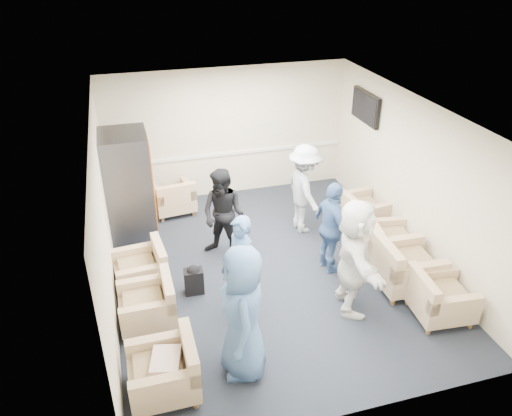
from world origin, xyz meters
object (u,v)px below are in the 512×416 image
object	(u,v)px
armchair_right_far	(358,212)
person_back_left	(223,215)
armchair_left_mid	(151,305)
vending_machine	(129,188)
armchair_right_near	(438,299)
armchair_right_midfar	(386,242)
person_mid_right	(332,228)
armchair_left_far	(144,270)
person_front_left	(243,313)
person_mid_left	(240,266)
person_back_right	(304,189)
armchair_corner	(174,199)
armchair_right_midnear	(402,268)
person_front_right	(354,257)
armchair_left_near	(168,372)

from	to	relation	value
armchair_right_far	person_back_left	world-z (taller)	person_back_left
armchair_left_mid	vending_machine	bearing A→B (deg)	-178.73
armchair_right_near	armchair_right_midfar	world-z (taller)	same
person_mid_right	armchair_left_far	bearing A→B (deg)	75.99
person_front_left	person_mid_left	bearing A→B (deg)	175.37
person_back_right	armchair_corner	bearing A→B (deg)	56.03
armchair_right_midnear	armchair_right_midfar	size ratio (longest dim) A/B	1.06
armchair_left_mid	person_front_right	world-z (taller)	person_front_right
armchair_corner	person_mid_right	size ratio (longest dim) A/B	0.54
armchair_right_midnear	person_front_right	size ratio (longest dim) A/B	0.53
armchair_right_midfar	person_back_right	xyz separation A→B (m)	(-1.02, 1.30, 0.53)
armchair_left_mid	person_back_right	xyz separation A→B (m)	(3.00, 1.85, 0.54)
armchair_left_mid	armchair_right_near	xyz separation A→B (m)	(4.00, -1.00, 0.01)
armchair_right_far	armchair_left_near	bearing A→B (deg)	120.17
person_back_right	armchair_right_far	bearing A→B (deg)	-106.16
armchair_left_mid	armchair_right_near	world-z (taller)	armchair_right_near
armchair_left_mid	person_back_right	size ratio (longest dim) A/B	0.46
armchair_right_midfar	person_mid_right	distance (m)	1.16
armchair_right_midnear	person_back_left	distance (m)	3.00
person_back_left	person_mid_right	bearing A→B (deg)	12.76
armchair_right_far	armchair_corner	distance (m)	3.61
person_front_left	person_front_right	size ratio (longest dim) A/B	1.02
armchair_left_far	person_mid_left	size ratio (longest dim) A/B	0.53
armchair_left_mid	armchair_left_far	bearing A→B (deg)	-179.15
armchair_right_midnear	person_back_right	distance (m)	2.31
armchair_right_midnear	person_back_left	xyz separation A→B (m)	(-2.48, 1.63, 0.44)
person_mid_left	person_front_right	bearing A→B (deg)	54.40
armchair_left_mid	armchair_right_midfar	xyz separation A→B (m)	(4.02, 0.56, 0.01)
armchair_left_near	person_mid_left	world-z (taller)	person_mid_left
person_back_left	person_mid_right	distance (m)	1.81
person_mid_left	person_back_left	xyz separation A→B (m)	(0.08, 1.48, 0.02)
armchair_corner	person_mid_left	size ratio (longest dim) A/B	0.55
armchair_corner	vending_machine	size ratio (longest dim) A/B	0.43
armchair_left_far	person_front_left	bearing A→B (deg)	21.81
armchair_left_mid	armchair_left_far	world-z (taller)	armchair_left_far
armchair_left_far	person_mid_left	bearing A→B (deg)	48.70
person_mid_right	armchair_right_midfar	bearing A→B (deg)	-94.91
vending_machine	person_front_right	world-z (taller)	vending_machine
armchair_left_near	armchair_corner	world-z (taller)	armchair_left_near
armchair_left_mid	person_front_left	distance (m)	1.72
armchair_left_near	armchair_right_near	bearing A→B (deg)	94.45
armchair_left_far	person_front_right	distance (m)	3.26
armchair_left_near	armchair_right_midnear	distance (m)	3.94
person_back_left	armchair_right_midnear	bearing A→B (deg)	8.40
armchair_corner	person_front_left	world-z (taller)	person_front_left
armchair_right_far	armchair_corner	bearing A→B (deg)	58.35
person_mid_right	person_mid_left	bearing A→B (deg)	102.88
armchair_left_near	person_front_left	bearing A→B (deg)	95.80
person_front_right	vending_machine	bearing A→B (deg)	59.40
armchair_corner	person_mid_left	bearing A→B (deg)	92.81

